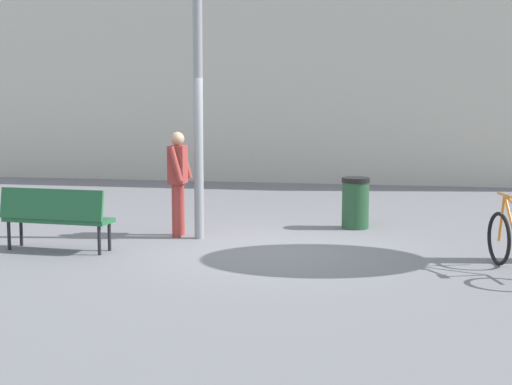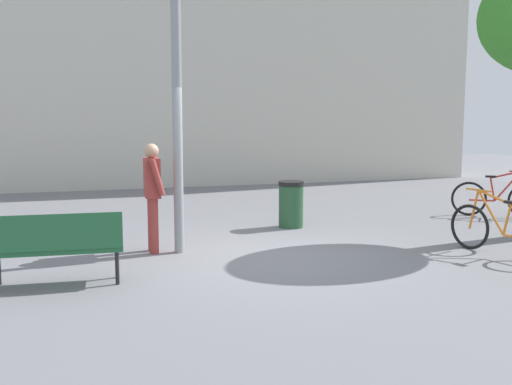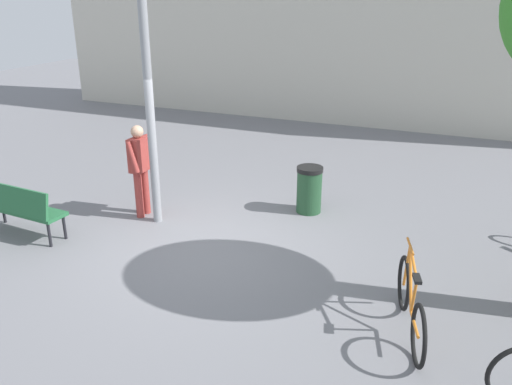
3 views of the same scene
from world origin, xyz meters
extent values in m
plane|color=slate|center=(0.00, 0.00, 0.00)|extent=(36.00, 36.00, 0.00)
cylinder|color=gray|center=(-1.24, 0.67, 1.95)|extent=(0.15, 0.15, 3.89)
cylinder|color=#9E3833|center=(-1.61, 0.90, 0.42)|extent=(0.14, 0.14, 0.85)
cylinder|color=#9E3833|center=(-1.62, 0.70, 0.42)|extent=(0.14, 0.14, 0.85)
cube|color=#9E3833|center=(-1.62, 0.80, 1.15)|extent=(0.23, 0.40, 0.60)
sphere|color=tan|center=(-1.62, 0.80, 1.56)|extent=(0.22, 0.22, 0.22)
cylinder|color=#9E3833|center=(-1.56, 1.05, 1.18)|extent=(0.23, 0.09, 0.55)
cylinder|color=#9E3833|center=(-1.57, 0.55, 1.18)|extent=(0.23, 0.09, 0.55)
cube|color=#236038|center=(-2.98, -0.64, 0.45)|extent=(1.63, 0.55, 0.06)
cube|color=#236038|center=(-3.00, -0.82, 0.70)|extent=(1.60, 0.24, 0.44)
cylinder|color=black|center=(-3.69, -0.43, 0.21)|extent=(0.05, 0.05, 0.42)
cylinder|color=black|center=(-2.25, -0.53, 0.21)|extent=(0.05, 0.05, 0.42)
cylinder|color=black|center=(-2.28, -0.85, 0.21)|extent=(0.05, 0.05, 0.42)
torus|color=black|center=(3.16, -0.43, 0.36)|extent=(0.24, 0.70, 0.71)
torus|color=black|center=(3.47, -1.49, 0.36)|extent=(0.24, 0.70, 0.71)
cylinder|color=orange|center=(3.26, -0.78, 0.64)|extent=(0.17, 0.49, 0.64)
cylinder|color=orange|center=(3.28, -0.83, 0.88)|extent=(0.19, 0.57, 0.18)
cylinder|color=orange|center=(3.34, -1.06, 0.57)|extent=(0.07, 0.14, 0.48)
cylinder|color=orange|center=(3.40, -1.25, 0.33)|extent=(0.17, 0.49, 0.04)
cylinder|color=orange|center=(3.18, -0.49, 0.64)|extent=(0.08, 0.17, 0.63)
cube|color=black|center=(3.36, -1.10, 0.83)|extent=(0.13, 0.21, 0.04)
cylinder|color=orange|center=(3.20, -0.56, 0.95)|extent=(0.15, 0.43, 0.03)
cylinder|color=#234C2D|center=(1.11, 2.10, 0.39)|extent=(0.46, 0.46, 0.78)
cylinder|color=black|center=(1.11, 2.10, 0.82)|extent=(0.48, 0.48, 0.08)
camera|label=1|loc=(1.92, -10.82, 2.20)|focal=53.76mm
camera|label=2|loc=(-2.75, -8.38, 2.14)|focal=42.47mm
camera|label=3|loc=(3.67, -6.59, 3.90)|focal=37.16mm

